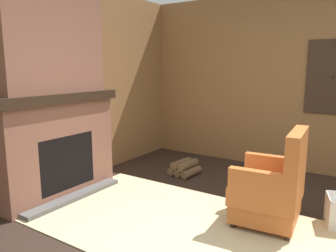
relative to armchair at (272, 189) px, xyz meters
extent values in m
cube|color=olive|center=(-2.66, -0.67, 0.96)|extent=(0.06, 5.79, 2.63)
cube|color=olive|center=(-0.04, 1.95, 0.96)|extent=(5.79, 0.06, 2.63)
cube|color=#382619|center=(0.23, 1.91, 1.05)|extent=(0.70, 0.02, 1.02)
cube|color=silver|center=(0.23, 1.92, 1.05)|extent=(0.66, 0.01, 0.98)
cube|color=#382619|center=(0.23, 1.91, 1.05)|extent=(0.02, 0.02, 0.98)
cube|color=#382619|center=(0.23, 1.91, 1.05)|extent=(0.66, 0.02, 0.02)
cube|color=brown|center=(-2.41, -0.67, 0.21)|extent=(0.45, 1.48, 1.14)
cube|color=black|center=(-2.22, -0.67, 0.08)|extent=(0.08, 0.77, 0.64)
cube|color=#565451|center=(-2.10, -0.67, -0.33)|extent=(0.16, 1.33, 0.06)
cube|color=black|center=(-2.41, -0.67, 0.84)|extent=(0.55, 1.58, 0.11)
cube|color=brown|center=(-2.41, -0.67, 1.58)|extent=(0.40, 1.30, 1.36)
cube|color=#C6B789|center=(-0.54, -0.53, -0.35)|extent=(3.46, 1.72, 0.01)
cube|color=#C6662D|center=(-0.05, 0.00, -0.18)|extent=(0.65, 0.70, 0.24)
cube|color=#C6662D|center=(-0.05, 0.00, -0.03)|extent=(0.68, 0.73, 0.18)
cube|color=#C6662D|center=(0.21, 0.02, 0.34)|extent=(0.18, 0.69, 0.54)
cube|color=#C6662D|center=(-0.04, -0.30, 0.16)|extent=(0.57, 0.14, 0.20)
cube|color=#C6662D|center=(-0.09, 0.29, 0.16)|extent=(0.57, 0.14, 0.20)
cylinder|color=#332319|center=(-0.27, -0.30, -0.33)|extent=(0.05, 0.05, 0.06)
cylinder|color=#332319|center=(-0.32, 0.25, -0.33)|extent=(0.05, 0.05, 0.06)
cylinder|color=#332319|center=(0.23, -0.26, -0.33)|extent=(0.05, 0.05, 0.06)
cylinder|color=#332319|center=(0.18, 0.29, -0.33)|extent=(0.05, 0.05, 0.06)
cylinder|color=brown|center=(-1.59, 0.84, -0.30)|extent=(0.15, 0.39, 0.11)
cylinder|color=brown|center=(-1.48, 0.83, -0.30)|extent=(0.15, 0.39, 0.11)
cylinder|color=brown|center=(-1.36, 0.82, -0.30)|extent=(0.15, 0.39, 0.11)
cylinder|color=brown|center=(-1.54, 0.83, -0.20)|extent=(0.15, 0.39, 0.11)
cylinder|color=brown|center=(-1.42, 0.82, -0.20)|extent=(0.15, 0.39, 0.11)
cube|color=white|center=(0.48, 0.27, -0.20)|extent=(0.10, 0.31, 0.31)
ellipsoid|color=#B24C42|center=(-2.45, -1.01, 0.94)|extent=(0.10, 0.10, 0.10)
cylinder|color=white|center=(-2.45, -1.01, 1.09)|extent=(0.06, 0.06, 0.19)
cube|color=black|center=(-2.45, -0.48, 0.96)|extent=(0.12, 0.22, 0.13)
cube|color=silver|center=(-2.39, -0.48, 0.96)|extent=(0.01, 0.04, 0.02)
camera|label=1|loc=(0.82, -3.12, 1.19)|focal=35.00mm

